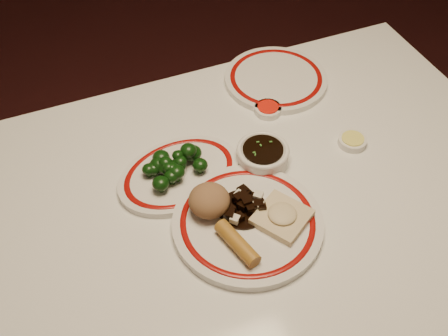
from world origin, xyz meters
TOP-DOWN VIEW (x-y plane):
  - dining_table at (0.00, 0.00)m, footprint 1.20×0.90m
  - main_plate at (-0.06, -0.06)m, footprint 0.31×0.31m
  - rice_mound at (-0.12, -0.00)m, footprint 0.08×0.08m
  - spring_roll at (-0.11, -0.11)m, footprint 0.05×0.11m
  - fried_wonton at (0.00, -0.08)m, footprint 0.13×0.13m
  - stirfry_heap at (-0.05, -0.03)m, footprint 0.10×0.10m
  - broccoli_plate at (-0.14, 0.12)m, footprint 0.31×0.28m
  - broccoli_pile at (-0.15, 0.12)m, footprint 0.13×0.10m
  - soy_bowl at (0.04, 0.09)m, footprint 0.11×0.11m
  - sweet_sour_dish at (0.12, 0.23)m, footprint 0.06×0.06m
  - mustard_dish at (0.25, 0.06)m, footprint 0.06×0.06m
  - far_plate at (0.19, 0.33)m, footprint 0.32×0.32m

SIDE VIEW (x-z plane):
  - dining_table at x=0.00m, z-range 0.28..1.03m
  - sweet_sour_dish at x=0.12m, z-range 0.75..0.77m
  - mustard_dish at x=0.25m, z-range 0.75..0.77m
  - broccoli_plate at x=-0.14m, z-range 0.75..0.77m
  - far_plate at x=0.19m, z-range 0.75..0.77m
  - main_plate at x=-0.06m, z-range 0.75..0.77m
  - soy_bowl at x=0.04m, z-range 0.75..0.79m
  - fried_wonton at x=0.00m, z-range 0.77..0.79m
  - stirfry_heap at x=-0.05m, z-range 0.76..0.79m
  - spring_roll at x=-0.11m, z-range 0.77..0.80m
  - broccoli_pile at x=-0.15m, z-range 0.76..0.81m
  - rice_mound at x=-0.12m, z-range 0.77..0.83m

